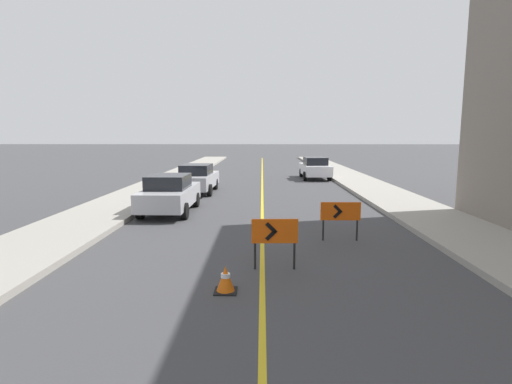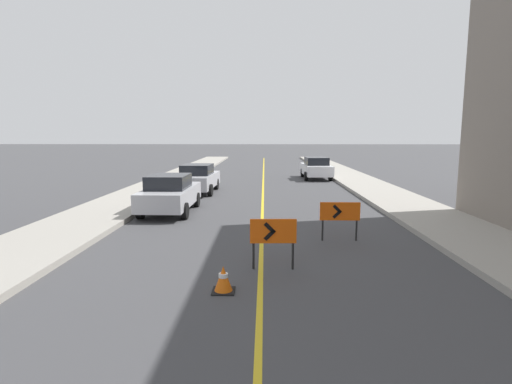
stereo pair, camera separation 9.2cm
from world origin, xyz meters
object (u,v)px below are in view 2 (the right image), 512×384
arrow_barricade_primary (273,233)px  parked_car_curb_far (316,168)px  traffic_cone_third (223,279)px  arrow_barricade_secondary (340,213)px  parked_car_curb_mid (198,178)px  parked_car_curb_near (170,194)px

arrow_barricade_primary → parked_car_curb_far: parked_car_curb_far is taller
traffic_cone_third → arrow_barricade_secondary: arrow_barricade_secondary is taller
arrow_barricade_primary → parked_car_curb_mid: parked_car_curb_mid is taller
parked_car_curb_near → traffic_cone_third: bearing=-69.2°
parked_car_curb_far → arrow_barricade_secondary: bearing=-97.3°
traffic_cone_third → arrow_barricade_primary: arrow_barricade_primary is taller
arrow_barricade_primary → traffic_cone_third: bearing=-128.4°
traffic_cone_third → parked_car_curb_mid: size_ratio=0.12×
arrow_barricade_secondary → parked_car_curb_near: 7.53m
arrow_barricade_primary → parked_car_curb_far: 20.24m
arrow_barricade_primary → parked_car_curb_near: size_ratio=0.28×
parked_car_curb_near → parked_car_curb_far: (7.67, 12.97, 0.00)m
arrow_barricade_primary → parked_car_curb_near: (-4.11, 6.95, -0.08)m
parked_car_curb_mid → parked_car_curb_far: size_ratio=1.00×
arrow_barricade_secondary → parked_car_curb_near: parked_car_curb_near is taller
parked_car_curb_near → parked_car_curb_far: 15.07m
arrow_barricade_primary → parked_car_curb_near: 8.07m
arrow_barricade_secondary → parked_car_curb_mid: parked_car_curb_mid is taller
arrow_barricade_secondary → parked_car_curb_far: (1.48, 17.26, -0.06)m
parked_car_curb_near → parked_car_curb_far: bearing=60.2°
arrow_barricade_secondary → traffic_cone_third: bearing=-127.1°
arrow_barricade_primary → parked_car_curb_mid: (-3.91, 12.69, -0.08)m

